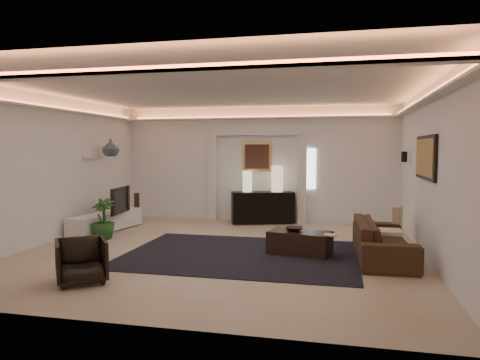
% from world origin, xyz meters
% --- Properties ---
extents(floor, '(7.00, 7.00, 0.00)m').
position_xyz_m(floor, '(0.00, 0.00, 0.00)').
color(floor, '#BDB19C').
rests_on(floor, ground).
extents(ceiling, '(7.00, 7.00, 0.00)m').
position_xyz_m(ceiling, '(0.00, 0.00, 2.90)').
color(ceiling, white).
rests_on(ceiling, ground).
extents(wall_back, '(7.00, 0.00, 7.00)m').
position_xyz_m(wall_back, '(0.00, 3.50, 1.45)').
color(wall_back, white).
rests_on(wall_back, ground).
extents(wall_front, '(7.00, 0.00, 7.00)m').
position_xyz_m(wall_front, '(0.00, -3.50, 1.45)').
color(wall_front, white).
rests_on(wall_front, ground).
extents(wall_left, '(0.00, 7.00, 7.00)m').
position_xyz_m(wall_left, '(-3.50, 0.00, 1.45)').
color(wall_left, white).
rests_on(wall_left, ground).
extents(wall_right, '(0.00, 7.00, 7.00)m').
position_xyz_m(wall_right, '(3.50, 0.00, 1.45)').
color(wall_right, white).
rests_on(wall_right, ground).
extents(cove_soffit, '(7.00, 7.00, 0.04)m').
position_xyz_m(cove_soffit, '(0.00, 0.00, 2.62)').
color(cove_soffit, silver).
rests_on(cove_soffit, ceiling).
extents(daylight_slit, '(0.25, 0.03, 1.00)m').
position_xyz_m(daylight_slit, '(1.35, 3.48, 1.35)').
color(daylight_slit, white).
rests_on(daylight_slit, wall_back).
extents(area_rug, '(4.00, 3.00, 0.01)m').
position_xyz_m(area_rug, '(0.40, -0.20, 0.01)').
color(area_rug, black).
rests_on(area_rug, ground).
extents(pilaster_left, '(0.22, 0.20, 2.20)m').
position_xyz_m(pilaster_left, '(-1.15, 3.40, 1.10)').
color(pilaster_left, silver).
rests_on(pilaster_left, ground).
extents(pilaster_right, '(0.22, 0.20, 2.20)m').
position_xyz_m(pilaster_right, '(1.15, 3.40, 1.10)').
color(pilaster_right, silver).
rests_on(pilaster_right, ground).
extents(alcove_header, '(2.52, 0.20, 0.12)m').
position_xyz_m(alcove_header, '(0.00, 3.40, 2.25)').
color(alcove_header, silver).
rests_on(alcove_header, wall_back).
extents(painting_frame, '(0.74, 0.04, 0.74)m').
position_xyz_m(painting_frame, '(0.00, 3.47, 1.65)').
color(painting_frame, tan).
rests_on(painting_frame, wall_back).
extents(painting_canvas, '(0.62, 0.02, 0.62)m').
position_xyz_m(painting_canvas, '(0.00, 3.44, 1.65)').
color(painting_canvas, '#4C2D1E').
rests_on(painting_canvas, wall_back).
extents(art_panel_frame, '(0.04, 1.64, 0.74)m').
position_xyz_m(art_panel_frame, '(3.47, 0.30, 1.70)').
color(art_panel_frame, black).
rests_on(art_panel_frame, wall_right).
extents(art_panel_gold, '(0.02, 1.50, 0.62)m').
position_xyz_m(art_panel_gold, '(3.44, 0.30, 1.70)').
color(art_panel_gold, tan).
rests_on(art_panel_gold, wall_right).
extents(wall_sconce, '(0.12, 0.12, 0.22)m').
position_xyz_m(wall_sconce, '(3.38, 2.20, 1.68)').
color(wall_sconce, black).
rests_on(wall_sconce, wall_right).
extents(wall_niche, '(0.10, 0.55, 0.04)m').
position_xyz_m(wall_niche, '(-3.44, 1.40, 1.65)').
color(wall_niche, silver).
rests_on(wall_niche, wall_left).
extents(console, '(1.60, 0.94, 0.76)m').
position_xyz_m(console, '(0.21, 3.13, 0.40)').
color(console, '#2D241C').
rests_on(console, ground).
extents(lamp_left, '(0.30, 0.30, 0.52)m').
position_xyz_m(lamp_left, '(-0.18, 3.11, 1.09)').
color(lamp_left, '#FCF4B5').
rests_on(lamp_left, console).
extents(lamp_right, '(0.33, 0.33, 0.64)m').
position_xyz_m(lamp_right, '(0.55, 3.25, 1.09)').
color(lamp_right, beige).
rests_on(lamp_right, console).
extents(media_ledge, '(0.79, 2.12, 0.39)m').
position_xyz_m(media_ledge, '(-3.03, 1.29, 0.23)').
color(media_ledge, white).
rests_on(media_ledge, ground).
extents(tv, '(1.02, 0.25, 0.58)m').
position_xyz_m(tv, '(-2.77, 1.27, 0.74)').
color(tv, black).
rests_on(tv, media_ledge).
extents(figurine, '(0.17, 0.17, 0.35)m').
position_xyz_m(figurine, '(-2.78, 2.33, 0.64)').
color(figurine, '#332319').
rests_on(figurine, media_ledge).
extents(ginger_jar, '(0.39, 0.39, 0.40)m').
position_xyz_m(ginger_jar, '(-3.15, 1.78, 1.87)').
color(ginger_jar, '#485E67').
rests_on(ginger_jar, wall_niche).
extents(plant, '(0.48, 0.48, 0.84)m').
position_xyz_m(plant, '(-2.65, 0.50, 0.42)').
color(plant, '#214C1C').
rests_on(plant, ground).
extents(sofa, '(2.23, 0.93, 0.64)m').
position_xyz_m(sofa, '(2.79, 0.05, 0.32)').
color(sofa, '#472414').
rests_on(sofa, ground).
extents(throw_blanket, '(0.53, 0.44, 0.06)m').
position_xyz_m(throw_blanket, '(2.75, -0.45, 0.55)').
color(throw_blanket, white).
rests_on(throw_blanket, sofa).
extents(throw_pillow, '(0.23, 0.43, 0.41)m').
position_xyz_m(throw_pillow, '(3.15, 1.20, 0.55)').
color(throw_pillow, tan).
rests_on(throw_pillow, sofa).
extents(coffee_table, '(1.16, 0.80, 0.39)m').
position_xyz_m(coffee_table, '(1.40, 0.07, 0.21)').
color(coffee_table, black).
rests_on(coffee_table, ground).
extents(bowl, '(0.32, 0.32, 0.08)m').
position_xyz_m(bowl, '(1.29, 0.04, 0.45)').
color(bowl, black).
rests_on(bowl, coffee_table).
extents(magazine, '(0.25, 0.21, 0.03)m').
position_xyz_m(magazine, '(1.93, -0.22, 0.42)').
color(magazine, beige).
rests_on(magazine, coffee_table).
extents(armchair, '(0.92, 0.92, 0.61)m').
position_xyz_m(armchair, '(-1.39, -2.28, 0.30)').
color(armchair, '#302822').
rests_on(armchair, ground).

